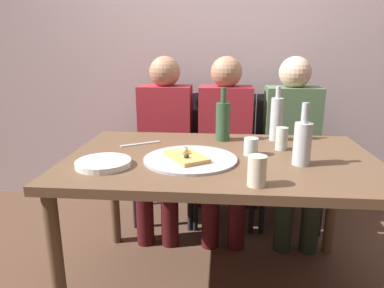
{
  "coord_description": "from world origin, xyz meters",
  "views": [
    {
      "loc": [
        0.0,
        -1.59,
        1.22
      ],
      "look_at": [
        -0.14,
        0.02,
        0.77
      ],
      "focal_mm": 32.54,
      "sensor_mm": 36.0,
      "label": 1
    }
  ],
  "objects": [
    {
      "name": "ground_plane",
      "position": [
        0.0,
        0.0,
        0.0
      ],
      "size": [
        8.0,
        8.0,
        0.0
      ],
      "primitive_type": "plane",
      "color": "#513828"
    },
    {
      "name": "back_wall",
      "position": [
        0.0,
        1.16,
        1.3
      ],
      "size": [
        6.0,
        0.1,
        2.6
      ],
      "primitive_type": "cube",
      "color": "#B29EA3",
      "rests_on": "ground_plane"
    },
    {
      "name": "dining_table",
      "position": [
        0.0,
        0.0,
        0.65
      ],
      "size": [
        1.45,
        0.9,
        0.72
      ],
      "color": "brown",
      "rests_on": "ground_plane"
    },
    {
      "name": "pizza_tray",
      "position": [
        -0.14,
        -0.08,
        0.73
      ],
      "size": [
        0.43,
        0.43,
        0.01
      ],
      "primitive_type": "cylinder",
      "color": "#ADADB2",
      "rests_on": "dining_table"
    },
    {
      "name": "pizza_slice_last",
      "position": [
        -0.16,
        -0.09,
        0.75
      ],
      "size": [
        0.23,
        0.26,
        0.05
      ],
      "color": "tan",
      "rests_on": "pizza_tray"
    },
    {
      "name": "wine_bottle",
      "position": [
        0.35,
        -0.09,
        0.83
      ],
      "size": [
        0.08,
        0.08,
        0.27
      ],
      "color": "#B2BCC1",
      "rests_on": "dining_table"
    },
    {
      "name": "beer_bottle",
      "position": [
        0.3,
        0.33,
        0.85
      ],
      "size": [
        0.07,
        0.07,
        0.3
      ],
      "color": "#B2BCC1",
      "rests_on": "dining_table"
    },
    {
      "name": "water_bottle",
      "position": [
        0.01,
        0.3,
        0.84
      ],
      "size": [
        0.08,
        0.08,
        0.29
      ],
      "color": "#2D5133",
      "rests_on": "dining_table"
    },
    {
      "name": "tumbler_near",
      "position": [
        0.13,
        -0.36,
        0.78
      ],
      "size": [
        0.07,
        0.07,
        0.12
      ],
      "primitive_type": "cylinder",
      "color": "beige",
      "rests_on": "dining_table"
    },
    {
      "name": "tumbler_far",
      "position": [
        0.14,
        0.03,
        0.77
      ],
      "size": [
        0.07,
        0.07,
        0.08
      ],
      "primitive_type": "cylinder",
      "color": "#B7C6BC",
      "rests_on": "dining_table"
    },
    {
      "name": "wine_glass",
      "position": [
        0.3,
        0.13,
        0.78
      ],
      "size": [
        0.06,
        0.06,
        0.11
      ],
      "primitive_type": "cylinder",
      "color": "#B7C6BC",
      "rests_on": "dining_table"
    },
    {
      "name": "plate_stack",
      "position": [
        -0.51,
        -0.19,
        0.74
      ],
      "size": [
        0.24,
        0.24,
        0.03
      ],
      "primitive_type": "cylinder",
      "color": "white",
      "rests_on": "dining_table"
    },
    {
      "name": "table_knife",
      "position": [
        -0.43,
        0.17,
        0.73
      ],
      "size": [
        0.2,
        0.13,
        0.01
      ],
      "primitive_type": "cube",
      "rotation": [
        0.0,
        0.0,
        0.56
      ],
      "color": "#B7B7BC",
      "rests_on": "dining_table"
    },
    {
      "name": "chair_left",
      "position": [
        -0.39,
        0.85,
        0.51
      ],
      "size": [
        0.44,
        0.44,
        0.9
      ],
      "rotation": [
        0.0,
        0.0,
        3.14
      ],
      "color": "black",
      "rests_on": "ground_plane"
    },
    {
      "name": "chair_middle",
      "position": [
        0.02,
        0.85,
        0.51
      ],
      "size": [
        0.44,
        0.44,
        0.9
      ],
      "rotation": [
        0.0,
        0.0,
        3.14
      ],
      "color": "black",
      "rests_on": "ground_plane"
    },
    {
      "name": "chair_right",
      "position": [
        0.47,
        0.85,
        0.51
      ],
      "size": [
        0.44,
        0.44,
        0.9
      ],
      "rotation": [
        0.0,
        0.0,
        3.14
      ],
      "color": "black",
      "rests_on": "ground_plane"
    },
    {
      "name": "guest_in_sweater",
      "position": [
        -0.39,
        0.7,
        0.64
      ],
      "size": [
        0.36,
        0.56,
        1.17
      ],
      "rotation": [
        0.0,
        0.0,
        3.14
      ],
      "color": "maroon",
      "rests_on": "ground_plane"
    },
    {
      "name": "guest_in_beanie",
      "position": [
        0.02,
        0.7,
        0.64
      ],
      "size": [
        0.36,
        0.56,
        1.17
      ],
      "rotation": [
        0.0,
        0.0,
        3.14
      ],
      "color": "maroon",
      "rests_on": "ground_plane"
    },
    {
      "name": "guest_by_wall",
      "position": [
        0.47,
        0.7,
        0.64
      ],
      "size": [
        0.36,
        0.56,
        1.17
      ],
      "rotation": [
        0.0,
        0.0,
        3.14
      ],
      "color": "#4C6B47",
      "rests_on": "ground_plane"
    }
  ]
}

